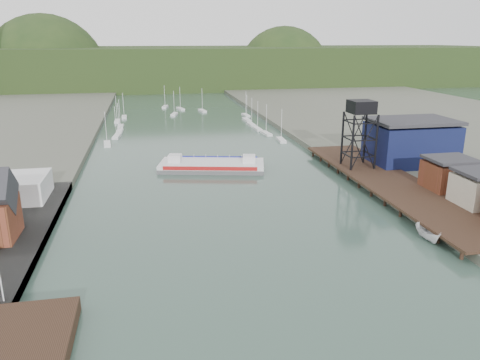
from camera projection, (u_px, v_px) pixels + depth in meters
name	position (u px, v px, depth m)	size (l,w,h in m)	color
ground	(288.00, 329.00, 53.99)	(600.00, 600.00, 0.00)	#2C443B
west_stage	(19.00, 354.00, 48.34)	(10.00, 18.00, 1.80)	black
east_pier	(391.00, 182.00, 102.54)	(14.00, 70.00, 2.45)	black
lift_tower	(361.00, 111.00, 110.36)	(6.50, 6.50, 16.00)	black
blue_shed	(411.00, 142.00, 117.53)	(20.50, 14.50, 11.30)	#0B1534
marina_sailboats	(186.00, 122.00, 183.83)	(57.71, 92.65, 0.90)	silver
distant_hills	(160.00, 70.00, 333.00)	(500.00, 120.00, 80.00)	#1E3316
chain_ferry	(212.00, 165.00, 119.12)	(27.99, 16.23, 3.78)	#515154
motorboat	(428.00, 234.00, 77.16)	(2.35, 6.25, 2.41)	silver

